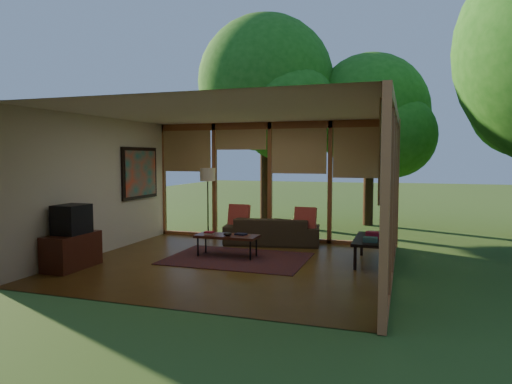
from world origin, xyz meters
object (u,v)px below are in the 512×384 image
(sofa, at_px, (272,231))
(side_console, at_px, (372,241))
(coffee_table, at_px, (227,237))
(floor_lamp, at_px, (208,179))
(media_cabinet, at_px, (72,251))
(television, at_px, (72,219))

(sofa, xyz_separation_m, side_console, (2.20, -1.14, 0.11))
(sofa, bearing_deg, coffee_table, 62.78)
(floor_lamp, height_order, coffee_table, floor_lamp)
(media_cabinet, relative_size, television, 1.82)
(television, height_order, coffee_table, television)
(floor_lamp, bearing_deg, side_console, -20.39)
(media_cabinet, bearing_deg, side_console, 22.38)
(sofa, distance_m, television, 4.15)
(sofa, relative_size, side_console, 1.47)
(coffee_table, bearing_deg, media_cabinet, -142.93)
(sofa, xyz_separation_m, coffee_table, (-0.46, -1.48, 0.09))
(television, bearing_deg, coffee_table, 37.32)
(sofa, distance_m, floor_lamp, 2.02)
(media_cabinet, distance_m, floor_lamp, 3.75)
(media_cabinet, height_order, coffee_table, media_cabinet)
(coffee_table, bearing_deg, television, -142.68)
(television, distance_m, coffee_table, 2.78)
(sofa, relative_size, floor_lamp, 1.24)
(sofa, relative_size, television, 3.73)
(coffee_table, bearing_deg, side_console, 7.27)
(television, relative_size, floor_lamp, 0.33)
(floor_lamp, bearing_deg, media_cabinet, -106.31)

